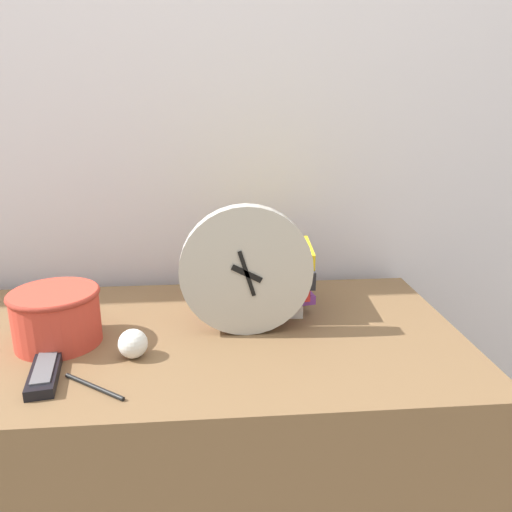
# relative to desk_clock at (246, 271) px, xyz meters

# --- Properties ---
(wall_back) EXTENTS (6.00, 0.04, 2.40)m
(wall_back) POSITION_rel_desk_clock_xyz_m (-0.20, 0.39, 0.35)
(wall_back) COLOR silver
(wall_back) RESTS_ON ground_plane
(desk) EXTENTS (1.34, 0.64, 0.71)m
(desk) POSITION_rel_desk_clock_xyz_m (-0.20, 0.00, -0.50)
(desk) COLOR brown
(desk) RESTS_ON ground_plane
(desk_clock) EXTENTS (0.29, 0.04, 0.29)m
(desk_clock) POSITION_rel_desk_clock_xyz_m (0.00, 0.00, 0.00)
(desk_clock) COLOR #B7B2A8
(desk_clock) RESTS_ON desk
(book_stack) EXTENTS (0.22, 0.22, 0.16)m
(book_stack) POSITION_rel_desk_clock_xyz_m (0.06, 0.12, -0.06)
(book_stack) COLOR white
(book_stack) RESTS_ON desk
(basket) EXTENTS (0.19, 0.19, 0.12)m
(basket) POSITION_rel_desk_clock_xyz_m (-0.40, -0.02, -0.08)
(basket) COLOR #C63D2D
(basket) RESTS_ON desk
(tv_remote) EXTENTS (0.08, 0.17, 0.02)m
(tv_remote) POSITION_rel_desk_clock_xyz_m (-0.39, -0.16, -0.13)
(tv_remote) COLOR black
(tv_remote) RESTS_ON desk
(crumpled_paper_ball) EXTENTS (0.06, 0.06, 0.06)m
(crumpled_paper_ball) POSITION_rel_desk_clock_xyz_m (-0.23, -0.09, -0.11)
(crumpled_paper_ball) COLOR white
(crumpled_paper_ball) RESTS_ON desk
(pen) EXTENTS (0.12, 0.10, 0.01)m
(pen) POSITION_rel_desk_clock_xyz_m (-0.29, -0.21, -0.14)
(pen) COLOR black
(pen) RESTS_ON desk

